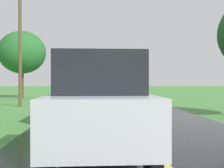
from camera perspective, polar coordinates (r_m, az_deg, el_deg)
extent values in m
cube|color=#2D2D30|center=(12.07, -2.54, -3.47)|extent=(0.90, 5.51, 0.24)
cube|color=brown|center=(12.06, -2.54, -2.53)|extent=(2.30, 5.80, 0.20)
cube|color=#1E479E|center=(14.00, -2.70, 2.19)|extent=(2.10, 1.90, 1.90)
cube|color=black|center=(14.97, -2.76, 3.35)|extent=(1.79, 0.02, 0.76)
cube|color=brown|center=(11.10, -8.17, 0.57)|extent=(0.08, 3.85, 1.10)
cube|color=brown|center=(11.15, 3.28, 0.57)|extent=(0.08, 3.85, 1.10)
cube|color=brown|center=(9.19, -2.18, 0.59)|extent=(2.30, 0.08, 1.10)
cube|color=brown|center=(12.95, -2.62, 0.56)|extent=(2.30, 0.08, 1.10)
cylinder|color=black|center=(13.90, -7.02, -3.37)|extent=(0.28, 1.00, 1.00)
cylinder|color=black|center=(13.93, 1.65, -3.36)|extent=(0.28, 1.00, 1.00)
cylinder|color=black|center=(10.52, -8.11, -4.61)|extent=(0.28, 1.00, 1.00)
cylinder|color=black|center=(10.57, 3.36, -4.58)|extent=(0.28, 1.00, 1.00)
ellipsoid|color=gold|center=(9.81, 0.07, -1.76)|extent=(0.50, 0.49, 0.49)
ellipsoid|color=#A6BB25|center=(12.15, -5.02, -1.22)|extent=(0.51, 0.46, 0.45)
ellipsoid|color=#A5C928|center=(10.93, 1.39, 0.32)|extent=(0.49, 0.62, 0.40)
ellipsoid|color=#B3D01B|center=(10.85, -5.66, 0.13)|extent=(0.47, 0.61, 0.50)
ellipsoid|color=gold|center=(11.15, -2.78, 0.34)|extent=(0.57, 0.72, 0.49)
ellipsoid|color=#ABBF2D|center=(9.48, -2.75, 0.42)|extent=(0.50, 0.47, 0.51)
ellipsoid|color=#A9BC2B|center=(9.71, -1.02, 0.47)|extent=(0.52, 0.52, 0.45)
cube|color=#2D2D30|center=(24.89, -1.95, -1.44)|extent=(0.90, 5.51, 0.24)
cube|color=brown|center=(24.88, -1.95, -0.98)|extent=(2.30, 5.80, 0.20)
cube|color=silver|center=(26.82, -2.07, 1.37)|extent=(2.10, 1.90, 1.90)
cube|color=black|center=(27.79, -2.13, 2.02)|extent=(1.78, 0.02, 0.76)
cube|color=maroon|center=(23.89, -4.54, 0.52)|extent=(0.08, 3.85, 1.10)
cube|color=maroon|center=(23.96, 0.78, 0.52)|extent=(0.08, 3.85, 1.10)
cube|color=maroon|center=(22.01, -1.72, 0.52)|extent=(2.30, 0.08, 1.10)
cube|color=maroon|center=(25.78, -2.01, 0.51)|extent=(2.30, 0.08, 1.10)
cylinder|color=black|center=(26.68, -4.32, -1.53)|extent=(0.28, 1.00, 1.00)
cylinder|color=black|center=(26.73, 0.19, -1.52)|extent=(0.28, 1.00, 1.00)
cylinder|color=black|center=(23.29, -4.41, -1.82)|extent=(0.28, 1.00, 1.00)
cylinder|color=black|center=(23.35, 0.75, -1.81)|extent=(0.28, 1.00, 1.00)
ellipsoid|color=gold|center=(25.44, -3.66, -0.33)|extent=(0.48, 0.46, 0.41)
ellipsoid|color=#B4CD28|center=(24.46, -1.11, -0.31)|extent=(0.52, 0.56, 0.48)
ellipsoid|color=#BBC91B|center=(23.70, -3.23, 0.49)|extent=(0.43, 0.51, 0.51)
ellipsoid|color=#B9C520|center=(25.21, -1.48, 0.40)|extent=(0.57, 0.68, 0.46)
ellipsoid|color=gold|center=(22.72, 0.01, -0.48)|extent=(0.50, 0.60, 0.46)
ellipsoid|color=gold|center=(25.44, -3.65, -0.39)|extent=(0.56, 0.52, 0.48)
ellipsoid|color=#AACD2B|center=(22.78, -1.97, -0.34)|extent=(0.54, 0.58, 0.52)
ellipsoid|color=#AFD232|center=(25.39, -0.36, -0.29)|extent=(0.44, 0.53, 0.41)
cylinder|color=brown|center=(19.11, -16.98, 6.31)|extent=(0.20, 0.20, 6.92)
cylinder|color=#4C3823|center=(28.28, -16.63, -0.14)|extent=(0.28, 0.28, 2.44)
ellipsoid|color=#236028|center=(28.40, -16.64, 5.75)|extent=(4.23, 4.23, 3.81)
cube|color=#B7BABF|center=(5.69, -2.53, -5.72)|extent=(1.70, 4.10, 0.80)
cube|color=black|center=(5.46, -2.49, 1.89)|extent=(1.44, 2.05, 0.70)
cylinder|color=black|center=(7.05, -9.08, -8.60)|extent=(0.20, 0.64, 0.64)
cylinder|color=black|center=(7.07, 3.58, -8.56)|extent=(0.20, 0.64, 0.64)
cylinder|color=black|center=(4.57, -12.17, -13.59)|extent=(0.20, 0.64, 0.64)
cylinder|color=black|center=(4.61, 7.68, -13.46)|extent=(0.20, 0.64, 0.64)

